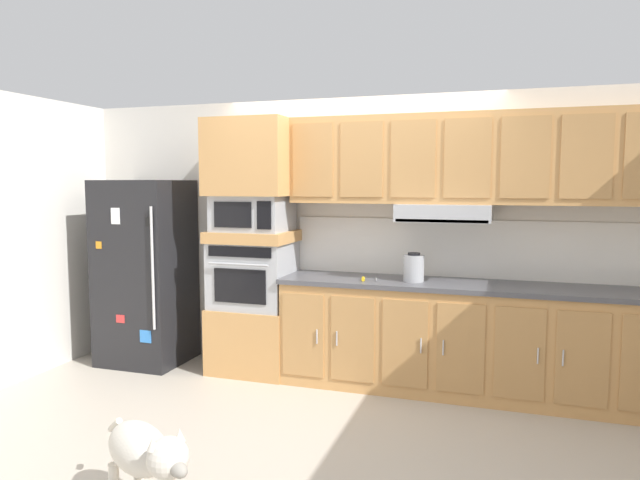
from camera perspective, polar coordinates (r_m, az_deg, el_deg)
name	(u,v)px	position (r m, az deg, el deg)	size (l,w,h in m)	color
ground_plane	(324,412)	(4.56, 0.37, -16.67)	(9.60, 9.60, 0.00)	#B2A899
back_kitchen_wall	(360,236)	(5.31, 4.02, 0.43)	(6.20, 0.12, 2.50)	silver
side_panel_left	(24,238)	(5.75, -27.27, 0.21)	(0.12, 7.10, 2.50)	silver
refrigerator	(146,272)	(5.81, -16.87, -3.03)	(0.76, 0.73, 1.76)	black
oven_base_cabinet	(255,338)	(5.44, -6.50, -9.64)	(0.74, 0.62, 0.60)	tan
built_in_oven	(254,274)	(5.31, -6.58, -3.39)	(0.70, 0.62, 0.60)	#A8AAAF
appliance_mid_shelf	(253,236)	(5.27, -6.61, 0.37)	(0.74, 0.62, 0.10)	tan
microwave	(253,213)	(5.26, -6.65, 2.65)	(0.64, 0.54, 0.32)	#A8AAAF
appliance_upper_cabinet	(253,158)	(5.26, -6.70, 8.10)	(0.74, 0.62, 0.68)	tan
lower_cabinet_run	(463,341)	(4.95, 14.00, -9.65)	(3.02, 0.63, 0.88)	tan
countertop_slab	(465,286)	(4.85, 14.14, -4.39)	(3.06, 0.64, 0.04)	#4C4C51
backsplash_panel	(468,249)	(5.10, 14.43, -0.86)	(3.06, 0.02, 0.50)	silver
upper_cabinet_with_hood	(467,162)	(4.91, 14.38, 7.47)	(3.02, 0.48, 0.88)	tan
screwdriver	(364,279)	(4.84, 4.42, -3.86)	(0.15, 0.14, 0.03)	yellow
electric_kettle	(414,268)	(4.83, 9.27, -2.74)	(0.17, 0.17, 0.24)	#A8AAAF
dog	(145,453)	(3.28, -16.99, -19.51)	(0.79, 0.52, 0.54)	beige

